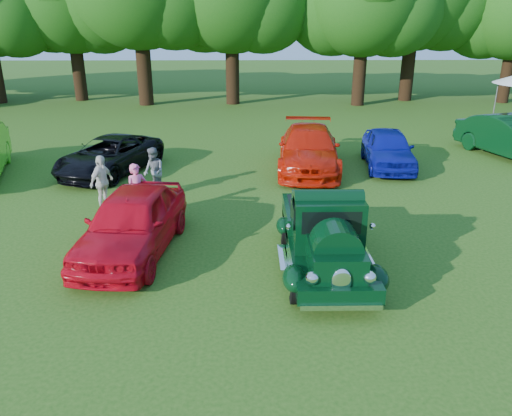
{
  "coord_description": "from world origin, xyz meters",
  "views": [
    {
      "loc": [
        -0.22,
        -9.03,
        5.04
      ],
      "look_at": [
        -0.05,
        1.38,
        1.1
      ],
      "focal_mm": 35.0,
      "sensor_mm": 36.0,
      "label": 1
    }
  ],
  "objects_px": {
    "red_convertible": "(132,222)",
    "spectator_white": "(102,182)",
    "hero_pickup": "(325,236)",
    "back_car_orange": "(309,149)",
    "spectator_grey": "(154,172)",
    "spectator_pink": "(137,192)",
    "back_car_black": "(110,155)",
    "back_car_blue": "(388,149)"
  },
  "relations": [
    {
      "from": "spectator_grey",
      "to": "spectator_pink",
      "type": "bearing_deg",
      "value": -36.38
    },
    {
      "from": "red_convertible",
      "to": "spectator_white",
      "type": "bearing_deg",
      "value": 123.64
    },
    {
      "from": "back_car_blue",
      "to": "spectator_pink",
      "type": "relative_size",
      "value": 2.64
    },
    {
      "from": "spectator_white",
      "to": "spectator_grey",
      "type": "bearing_deg",
      "value": -23.46
    },
    {
      "from": "spectator_grey",
      "to": "spectator_white",
      "type": "distance_m",
      "value": 1.7
    },
    {
      "from": "hero_pickup",
      "to": "spectator_white",
      "type": "bearing_deg",
      "value": 147.08
    },
    {
      "from": "red_convertible",
      "to": "back_car_blue",
      "type": "xyz_separation_m",
      "value": [
        7.69,
        7.01,
        -0.05
      ]
    },
    {
      "from": "red_convertible",
      "to": "spectator_pink",
      "type": "xyz_separation_m",
      "value": [
        -0.31,
        2.09,
        0.02
      ]
    },
    {
      "from": "spectator_pink",
      "to": "spectator_white",
      "type": "bearing_deg",
      "value": 111.24
    },
    {
      "from": "back_car_black",
      "to": "back_car_blue",
      "type": "distance_m",
      "value": 9.88
    },
    {
      "from": "red_convertible",
      "to": "back_car_black",
      "type": "relative_size",
      "value": 0.96
    },
    {
      "from": "spectator_pink",
      "to": "back_car_black",
      "type": "bearing_deg",
      "value": 79.09
    },
    {
      "from": "red_convertible",
      "to": "back_car_black",
      "type": "height_order",
      "value": "red_convertible"
    },
    {
      "from": "back_car_blue",
      "to": "spectator_grey",
      "type": "distance_m",
      "value": 8.45
    },
    {
      "from": "red_convertible",
      "to": "spectator_grey",
      "type": "xyz_separation_m",
      "value": [
        -0.22,
        4.05,
        -0.01
      ]
    },
    {
      "from": "back_car_black",
      "to": "spectator_pink",
      "type": "height_order",
      "value": "spectator_pink"
    },
    {
      "from": "back_car_orange",
      "to": "back_car_black",
      "type": "bearing_deg",
      "value": -171.91
    },
    {
      "from": "back_car_black",
      "to": "back_car_blue",
      "type": "relative_size",
      "value": 1.12
    },
    {
      "from": "hero_pickup",
      "to": "spectator_white",
      "type": "xyz_separation_m",
      "value": [
        -5.73,
        3.71,
        0.04
      ]
    },
    {
      "from": "back_car_orange",
      "to": "spectator_white",
      "type": "xyz_separation_m",
      "value": [
        -6.26,
        -3.87,
        0.02
      ]
    },
    {
      "from": "spectator_white",
      "to": "back_car_blue",
      "type": "bearing_deg",
      "value": -42.13
    },
    {
      "from": "red_convertible",
      "to": "spectator_white",
      "type": "xyz_separation_m",
      "value": [
        -1.47,
        2.89,
        0.03
      ]
    },
    {
      "from": "back_car_blue",
      "to": "spectator_grey",
      "type": "relative_size",
      "value": 2.74
    },
    {
      "from": "back_car_black",
      "to": "back_car_orange",
      "type": "xyz_separation_m",
      "value": [
        6.96,
        0.33,
        0.12
      ]
    },
    {
      "from": "hero_pickup",
      "to": "back_car_blue",
      "type": "height_order",
      "value": "hero_pickup"
    },
    {
      "from": "hero_pickup",
      "to": "spectator_pink",
      "type": "distance_m",
      "value": 5.42
    },
    {
      "from": "hero_pickup",
      "to": "back_car_blue",
      "type": "distance_m",
      "value": 8.55
    },
    {
      "from": "back_car_black",
      "to": "spectator_pink",
      "type": "distance_m",
      "value": 4.72
    },
    {
      "from": "spectator_white",
      "to": "back_car_orange",
      "type": "bearing_deg",
      "value": -34.64
    },
    {
      "from": "back_car_orange",
      "to": "spectator_white",
      "type": "relative_size",
      "value": 3.34
    },
    {
      "from": "red_convertible",
      "to": "back_car_black",
      "type": "distance_m",
      "value": 6.78
    },
    {
      "from": "hero_pickup",
      "to": "back_car_orange",
      "type": "distance_m",
      "value": 7.6
    },
    {
      "from": "hero_pickup",
      "to": "spectator_grey",
      "type": "distance_m",
      "value": 6.62
    },
    {
      "from": "back_car_orange",
      "to": "back_car_blue",
      "type": "distance_m",
      "value": 2.91
    },
    {
      "from": "back_car_orange",
      "to": "spectator_pink",
      "type": "height_order",
      "value": "spectator_pink"
    },
    {
      "from": "hero_pickup",
      "to": "red_convertible",
      "type": "distance_m",
      "value": 4.34
    },
    {
      "from": "spectator_pink",
      "to": "spectator_white",
      "type": "distance_m",
      "value": 1.41
    },
    {
      "from": "hero_pickup",
      "to": "back_car_black",
      "type": "bearing_deg",
      "value": 131.63
    },
    {
      "from": "spectator_pink",
      "to": "back_car_blue",
      "type": "bearing_deg",
      "value": -2.62
    },
    {
      "from": "red_convertible",
      "to": "back_car_orange",
      "type": "xyz_separation_m",
      "value": [
        4.79,
        6.76,
        0.01
      ]
    },
    {
      "from": "spectator_grey",
      "to": "red_convertible",
      "type": "bearing_deg",
      "value": -30.67
    },
    {
      "from": "spectator_grey",
      "to": "spectator_white",
      "type": "relative_size",
      "value": 0.95
    }
  ]
}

